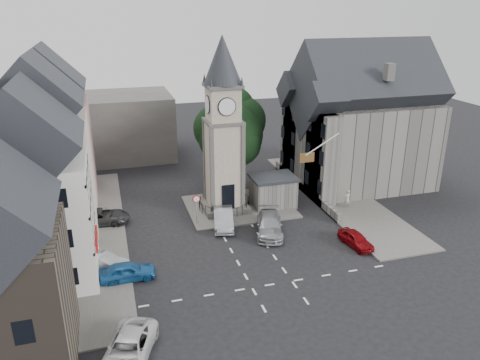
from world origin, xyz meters
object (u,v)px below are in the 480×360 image
object	(u,v)px
car_west_blue	(127,271)
pedestrian	(347,199)
stone_shelter	(273,191)
car_east_red	(356,239)
clock_tower	(223,128)

from	to	relation	value
car_west_blue	pedestrian	xyz separation A→B (m)	(21.23, 6.83, 0.28)
stone_shelter	pedestrian	distance (m)	7.18
stone_shelter	pedestrian	xyz separation A→B (m)	(6.66, -2.63, -0.59)
car_west_blue	car_east_red	distance (m)	18.27
stone_shelter	pedestrian	world-z (taller)	stone_shelter
stone_shelter	clock_tower	bearing A→B (deg)	174.16
clock_tower	pedestrian	xyz separation A→B (m)	(11.46, -3.13, -7.16)
clock_tower	pedestrian	size ratio (longest dim) A/B	8.44
stone_shelter	pedestrian	size ratio (longest dim) A/B	2.23
clock_tower	car_east_red	xyz separation A→B (m)	(8.50, -10.08, -7.51)
stone_shelter	car_west_blue	world-z (taller)	stone_shelter
stone_shelter	car_east_red	bearing A→B (deg)	-68.90
stone_shelter	car_east_red	world-z (taller)	stone_shelter
car_west_blue	pedestrian	distance (m)	22.30
clock_tower	car_west_blue	world-z (taller)	clock_tower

